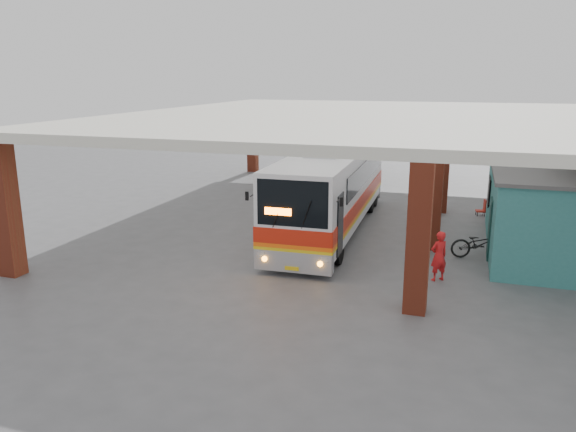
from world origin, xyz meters
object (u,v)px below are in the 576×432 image
Objects in this scene: pedestrian at (439,256)px; red_chair at (483,208)px; motorcycle at (480,244)px; coach_bus at (332,188)px.

red_chair is (1.44, 9.19, -0.45)m from pedestrian.
pedestrian is at bearing -109.88° from red_chair.
red_chair is at bearing -15.27° from motorcycle.
pedestrian reaches higher than motorcycle.
coach_bus is at bearing -154.06° from red_chair.
red_chair is (5.97, 4.48, -1.40)m from coach_bus.
coach_bus is 6.24m from motorcycle.
motorcycle is 2.65× the size of red_chair.
red_chair is (0.18, 6.47, -0.18)m from motorcycle.
motorcycle is at bearing -102.60° from red_chair.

